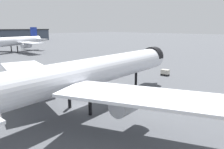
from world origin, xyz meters
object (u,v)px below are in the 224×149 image
object	(u,v)px
airliner_far_taxiway	(11,42)
traffic_cone_near_nose	(0,81)
baggage_cart_trailing	(165,72)
airliner_near_gate	(87,74)

from	to	relation	value
airliner_far_taxiway	traffic_cone_near_nose	xyz separation A→B (m)	(-29.15, -68.43, -6.07)
airliner_far_taxiway	baggage_cart_trailing	size ratio (longest dim) A/B	19.59
airliner_near_gate	airliner_far_taxiway	size ratio (longest dim) A/B	1.16
airliner_near_gate	traffic_cone_near_nose	bearing A→B (deg)	92.97
airliner_far_taxiway	traffic_cone_near_nose	size ratio (longest dim) A/B	62.79
baggage_cart_trailing	airliner_near_gate	bearing A→B (deg)	94.17
baggage_cart_trailing	traffic_cone_near_nose	world-z (taller)	baggage_cart_trailing
airliner_far_taxiway	traffic_cone_near_nose	world-z (taller)	airliner_far_taxiway
airliner_near_gate	traffic_cone_near_nose	xyz separation A→B (m)	(-4.97, 32.04, -6.15)
airliner_near_gate	traffic_cone_near_nose	world-z (taller)	airliner_near_gate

